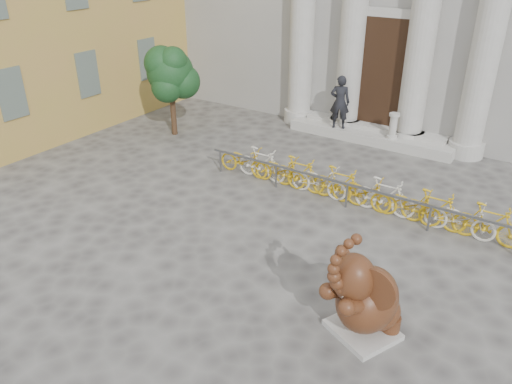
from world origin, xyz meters
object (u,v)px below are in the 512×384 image
Objects in this scene: bike_rack at (350,187)px; pedestrian at (340,102)px; elephant_statue at (365,298)px; tree at (171,74)px.

pedestrian reaches higher than bike_rack.
elephant_statue is 1.18× the size of pedestrian.
bike_rack is at bearing 141.08° from elephant_statue.
pedestrian is (-4.76, 9.15, 0.50)m from elephant_statue.
tree is at bearing 173.36° from elephant_statue.
pedestrian is (5.18, 3.10, -0.96)m from tree.
pedestrian is at bearing 30.86° from tree.
tree is 1.70× the size of pedestrian.
elephant_statue is at bearing -31.33° from tree.
elephant_statue is 0.70× the size of tree.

